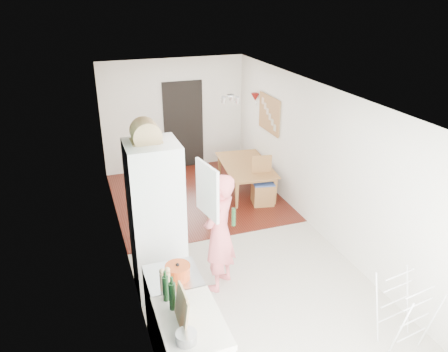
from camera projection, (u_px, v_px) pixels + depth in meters
room_shell at (227, 173)px, 6.70m from camera, size 3.20×7.00×2.50m
floor at (227, 243)px, 7.20m from camera, size 3.20×7.00×0.01m
wood_floor_overlay at (196, 196)px, 8.80m from camera, size 3.20×3.30×0.01m
sage_wall_panel at (144, 214)px, 4.25m from camera, size 0.02×3.00×1.30m
tile_splashback at (160, 307)px, 4.05m from camera, size 0.02×1.90×0.50m
doorway_recess at (184, 125)px, 9.87m from camera, size 0.90×0.04×2.00m
worktop at (191, 322)px, 4.24m from camera, size 0.62×0.92×0.06m
range_cooker at (175, 309)px, 5.07m from camera, size 0.60×0.60×0.88m
cooker_top at (173, 277)px, 4.89m from camera, size 0.60×0.60×0.04m
fridge_housing at (157, 220)px, 5.71m from camera, size 0.66×0.66×2.15m
fridge_door at (207, 190)px, 5.45m from camera, size 0.14×0.56×0.70m
fridge_interior at (178, 184)px, 5.61m from camera, size 0.02×0.52×0.66m
pinboard at (270, 114)px, 8.71m from camera, size 0.03×0.90×0.70m
pinboard_frame at (269, 114)px, 8.70m from camera, size 0.00×0.94×0.74m
wall_sconce at (255, 97)px, 9.18m from camera, size 0.18×0.18×0.16m
person at (219, 223)px, 5.79m from camera, size 0.86×0.85×2.00m
dining_table at (247, 179)px, 8.97m from camera, size 0.94×1.49×0.50m
dining_chair at (263, 182)px, 8.32m from camera, size 0.46×0.46×0.93m
stool at (217, 207)px, 7.96m from camera, size 0.39×0.39×0.39m
grey_drape at (216, 193)px, 7.86m from camera, size 0.52×0.52×0.17m
drying_rack at (404, 313)px, 5.00m from camera, size 0.52×0.48×0.89m
bread_bin at (146, 134)px, 5.29m from camera, size 0.40×0.38×0.19m
red_casserole at (178, 272)px, 4.80m from camera, size 0.33×0.33×0.16m
steel_pan at (186, 337)px, 3.95m from camera, size 0.25×0.25×0.10m
held_bottle at (234, 217)px, 5.66m from camera, size 0.05×0.05×0.25m
bottle_a at (172, 296)px, 4.32m from camera, size 0.09×0.09×0.31m
bottle_b at (166, 289)px, 4.44m from camera, size 0.08×0.08×0.29m
bottle_c at (183, 303)px, 4.29m from camera, size 0.10×0.10×0.22m
pepper_mill_front at (168, 281)px, 4.62m from camera, size 0.07×0.07×0.22m
pepper_mill_back at (163, 282)px, 4.60m from camera, size 0.06×0.06×0.21m
chopping_boards at (182, 309)px, 4.09m from camera, size 0.13×0.28×0.39m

